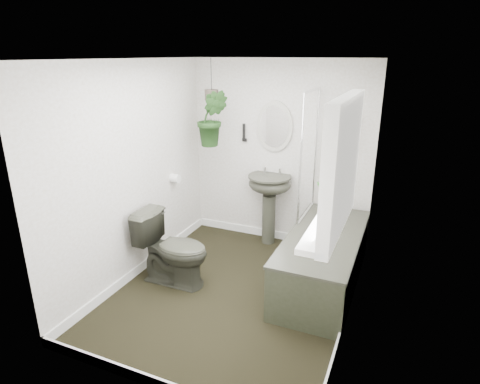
% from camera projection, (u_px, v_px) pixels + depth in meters
% --- Properties ---
extents(floor, '(2.30, 2.80, 0.02)m').
position_uv_depth(floor, '(234.00, 292.00, 4.17)').
color(floor, black).
rests_on(floor, ground).
extents(ceiling, '(2.30, 2.80, 0.02)m').
position_uv_depth(ceiling, '(233.00, 58.00, 3.41)').
color(ceiling, white).
rests_on(ceiling, ground).
extents(wall_back, '(2.30, 0.02, 2.30)m').
position_uv_depth(wall_back, '(280.00, 154.00, 5.02)').
color(wall_back, white).
rests_on(wall_back, ground).
extents(wall_front, '(2.30, 0.02, 2.30)m').
position_uv_depth(wall_front, '(144.00, 250.00, 2.57)').
color(wall_front, white).
rests_on(wall_front, ground).
extents(wall_left, '(0.02, 2.80, 2.30)m').
position_uv_depth(wall_left, '(133.00, 173.00, 4.22)').
color(wall_left, white).
rests_on(wall_left, ground).
extents(wall_right, '(0.02, 2.80, 2.30)m').
position_uv_depth(wall_right, '(360.00, 204.00, 3.36)').
color(wall_right, white).
rests_on(wall_right, ground).
extents(skirting, '(2.30, 2.80, 0.10)m').
position_uv_depth(skirting, '(234.00, 287.00, 4.15)').
color(skirting, white).
rests_on(skirting, floor).
extents(bathtub, '(0.72, 1.72, 0.58)m').
position_uv_depth(bathtub, '(323.00, 260.00, 4.21)').
color(bathtub, '#33342A').
rests_on(bathtub, floor).
extents(bath_screen, '(0.04, 0.72, 1.40)m').
position_uv_depth(bath_screen, '(309.00, 155.00, 4.43)').
color(bath_screen, silver).
rests_on(bath_screen, bathtub).
extents(shower_box, '(0.20, 0.10, 0.35)m').
position_uv_depth(shower_box, '(346.00, 128.00, 4.53)').
color(shower_box, white).
rests_on(shower_box, wall_back).
extents(oval_mirror, '(0.46, 0.03, 0.62)m').
position_uv_depth(oval_mirror, '(274.00, 127.00, 4.89)').
color(oval_mirror, '#B4B2A3').
rests_on(oval_mirror, wall_back).
extents(wall_sconce, '(0.04, 0.04, 0.22)m').
position_uv_depth(wall_sconce, '(244.00, 132.00, 5.06)').
color(wall_sconce, black).
rests_on(wall_sconce, wall_back).
extents(toilet_roll_holder, '(0.11, 0.11, 0.11)m').
position_uv_depth(toilet_roll_holder, '(175.00, 178.00, 4.89)').
color(toilet_roll_holder, white).
rests_on(toilet_roll_holder, wall_left).
extents(window_recess, '(0.08, 1.00, 0.90)m').
position_uv_depth(window_recess, '(342.00, 166.00, 2.61)').
color(window_recess, white).
rests_on(window_recess, wall_right).
extents(window_sill, '(0.18, 1.00, 0.04)m').
position_uv_depth(window_sill, '(327.00, 223.00, 2.78)').
color(window_sill, white).
rests_on(window_sill, wall_right).
extents(window_blinds, '(0.01, 0.86, 0.76)m').
position_uv_depth(window_blinds, '(335.00, 165.00, 2.63)').
color(window_blinds, white).
rests_on(window_blinds, wall_right).
extents(toilet, '(0.78, 0.45, 0.79)m').
position_uv_depth(toilet, '(173.00, 249.00, 4.23)').
color(toilet, '#33342A').
rests_on(toilet, floor).
extents(pedestal_sink, '(0.55, 0.48, 0.92)m').
position_uv_depth(pedestal_sink, '(269.00, 209.00, 5.12)').
color(pedestal_sink, '#33342A').
rests_on(pedestal_sink, floor).
extents(sill_plant, '(0.29, 0.27, 0.26)m').
position_uv_depth(sill_plant, '(331.00, 189.00, 3.00)').
color(sill_plant, black).
rests_on(sill_plant, window_sill).
extents(hanging_plant, '(0.44, 0.40, 0.66)m').
position_uv_depth(hanging_plant, '(212.00, 118.00, 4.72)').
color(hanging_plant, black).
rests_on(hanging_plant, ceiling).
extents(soap_bottle, '(0.09, 0.09, 0.20)m').
position_uv_depth(soap_bottle, '(315.00, 234.00, 3.90)').
color(soap_bottle, black).
rests_on(soap_bottle, bathtub).
extents(hanging_pot, '(0.16, 0.16, 0.12)m').
position_uv_depth(hanging_pot, '(212.00, 95.00, 4.64)').
color(hanging_pot, '#3C332A').
rests_on(hanging_pot, ceiling).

